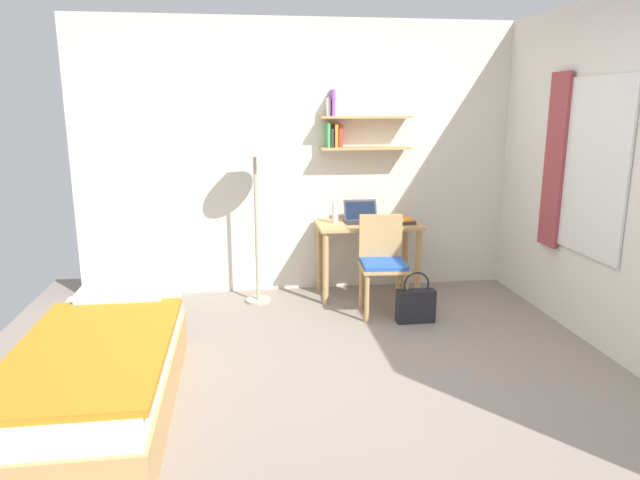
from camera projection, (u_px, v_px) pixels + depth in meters
ground_plane at (343, 378)px, 3.90m from camera, size 5.28×5.28×0.00m
wall_back at (309, 158)px, 5.55m from camera, size 4.40×0.27×2.60m
wall_right at (636, 181)px, 3.91m from camera, size 0.10×4.40×2.60m
bed at (100, 374)px, 3.43m from camera, size 0.85×1.89×0.54m
desk at (368, 238)px, 5.47m from camera, size 0.97×0.53×0.72m
desk_chair at (382, 260)px, 5.03m from camera, size 0.43×0.44×0.87m
standing_lamp at (254, 152)px, 5.09m from camera, size 0.40×0.40×1.60m
laptop at (361, 216)px, 5.49m from camera, size 0.33×0.23×0.20m
water_bottle at (335, 212)px, 5.43m from camera, size 0.06×0.06×0.21m
book_stack at (404, 220)px, 5.44m from camera, size 0.18×0.23×0.05m
handbag at (416, 305)px, 4.87m from camera, size 0.33×0.11×0.45m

